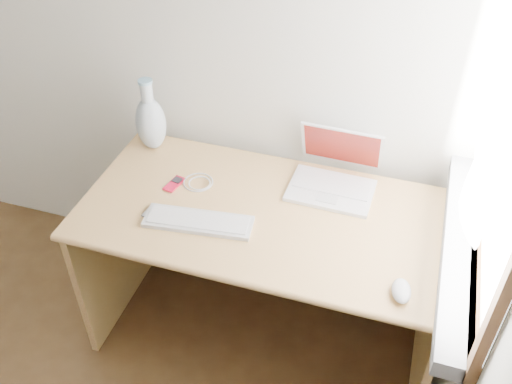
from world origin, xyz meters
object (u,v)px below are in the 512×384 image
(vase, at_px, (151,121))
(external_keyboard, at_px, (198,221))
(desk, at_px, (270,237))
(laptop, at_px, (334,175))

(vase, bearing_deg, external_keyboard, -47.02)
(desk, xyz_separation_m, external_keyboard, (-0.20, -0.21, 0.21))
(desk, bearing_deg, vase, 163.26)
(laptop, height_order, vase, vase)
(laptop, bearing_deg, external_keyboard, -137.67)
(external_keyboard, bearing_deg, laptop, 33.97)
(desk, distance_m, laptop, 0.35)
(laptop, bearing_deg, vase, 179.73)
(external_keyboard, bearing_deg, vase, 126.08)
(desk, relative_size, external_keyboard, 3.39)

